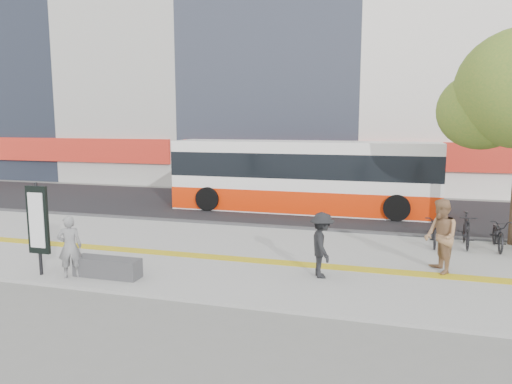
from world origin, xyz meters
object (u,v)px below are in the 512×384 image
(seated_woman, at_px, (70,247))
(pedestrian_dark, at_px, (322,245))
(bench, at_px, (107,267))
(pedestrian_tan, at_px, (441,236))
(bus, at_px, (303,178))
(signboard, at_px, (38,221))

(seated_woman, xyz_separation_m, pedestrian_dark, (5.60, 1.64, 0.03))
(pedestrian_dark, bearing_deg, bench, 86.06)
(seated_woman, relative_size, pedestrian_tan, 0.82)
(bench, distance_m, bus, 10.15)
(bus, distance_m, pedestrian_dark, 8.58)
(bench, xyz_separation_m, pedestrian_dark, (4.80, 1.38, 0.54))
(pedestrian_dark, bearing_deg, pedestrian_tan, -87.29)
(pedestrian_tan, height_order, pedestrian_dark, pedestrian_tan)
(bus, bearing_deg, bench, -106.08)
(bench, relative_size, pedestrian_dark, 1.05)
(pedestrian_tan, bearing_deg, seated_woman, -89.44)
(bus, relative_size, seated_woman, 7.28)
(seated_woman, bearing_deg, bus, -141.24)
(bench, height_order, signboard, signboard)
(bench, height_order, seated_woman, seated_woman)
(pedestrian_tan, bearing_deg, signboard, -90.70)
(bench, height_order, bus, bus)
(bench, bearing_deg, pedestrian_tan, 18.44)
(signboard, height_order, seated_woman, signboard)
(bus, bearing_deg, pedestrian_tan, -57.04)
(bus, bearing_deg, pedestrian_dark, -76.48)
(bus, height_order, pedestrian_tan, bus)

